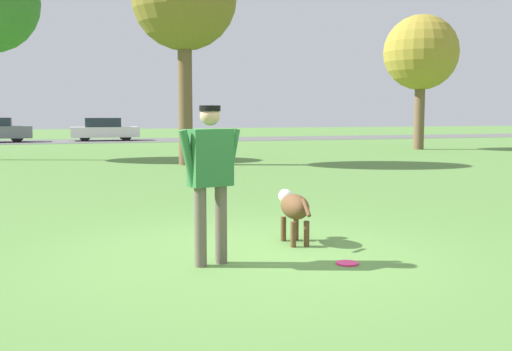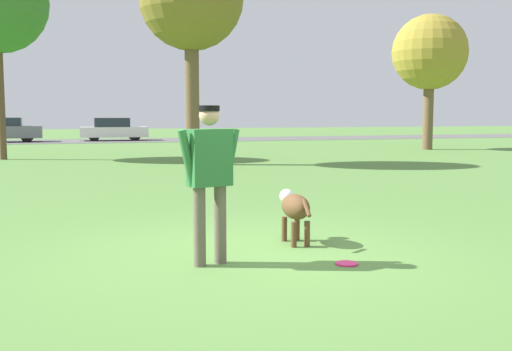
{
  "view_description": "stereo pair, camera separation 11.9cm",
  "coord_description": "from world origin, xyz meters",
  "px_view_note": "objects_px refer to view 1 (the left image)",
  "views": [
    {
      "loc": [
        -2.04,
        -6.29,
        1.6
      ],
      "look_at": [
        0.1,
        0.11,
        0.9
      ],
      "focal_mm": 42.0,
      "sensor_mm": 36.0,
      "label": 1
    },
    {
      "loc": [
        -1.93,
        -6.33,
        1.6
      ],
      "look_at": [
        0.1,
        0.11,
        0.9
      ],
      "focal_mm": 42.0,
      "sensor_mm": 36.0,
      "label": 2
    }
  ],
  "objects_px": {
    "person": "(210,171)",
    "parked_car_white": "(104,130)",
    "tree_far_right": "(421,54)",
    "frisbee": "(347,263)",
    "dog": "(294,208)"
  },
  "relations": [
    {
      "from": "tree_far_right",
      "to": "dog",
      "type": "bearing_deg",
      "value": -127.75
    },
    {
      "from": "tree_far_right",
      "to": "person",
      "type": "bearing_deg",
      "value": -129.13
    },
    {
      "from": "person",
      "to": "frisbee",
      "type": "xyz_separation_m",
      "value": [
        1.39,
        -0.44,
        -1.0
      ]
    },
    {
      "from": "person",
      "to": "parked_car_white",
      "type": "relative_size",
      "value": 0.42
    },
    {
      "from": "person",
      "to": "dog",
      "type": "distance_m",
      "value": 1.54
    },
    {
      "from": "frisbee",
      "to": "parked_car_white",
      "type": "bearing_deg",
      "value": 90.24
    },
    {
      "from": "person",
      "to": "dog",
      "type": "relative_size",
      "value": 1.77
    },
    {
      "from": "dog",
      "to": "tree_far_right",
      "type": "bearing_deg",
      "value": -35.58
    },
    {
      "from": "frisbee",
      "to": "parked_car_white",
      "type": "distance_m",
      "value": 31.23
    },
    {
      "from": "tree_far_right",
      "to": "frisbee",
      "type": "bearing_deg",
      "value": -125.58
    },
    {
      "from": "parked_car_white",
      "to": "person",
      "type": "bearing_deg",
      "value": -91.06
    },
    {
      "from": "dog",
      "to": "tree_far_right",
      "type": "distance_m",
      "value": 21.33
    },
    {
      "from": "dog",
      "to": "parked_car_white",
      "type": "height_order",
      "value": "parked_car_white"
    },
    {
      "from": "person",
      "to": "parked_car_white",
      "type": "xyz_separation_m",
      "value": [
        1.25,
        30.78,
        -0.34
      ]
    },
    {
      "from": "person",
      "to": "tree_far_right",
      "type": "height_order",
      "value": "tree_far_right"
    }
  ]
}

